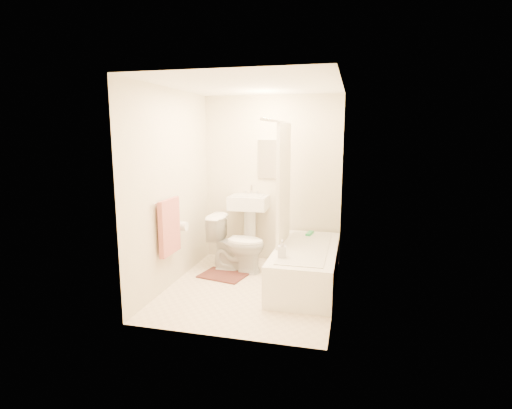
% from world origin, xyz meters
% --- Properties ---
extents(floor, '(2.40, 2.40, 0.00)m').
position_xyz_m(floor, '(0.00, 0.00, 0.00)').
color(floor, beige).
rests_on(floor, ground).
extents(ceiling, '(2.40, 2.40, 0.00)m').
position_xyz_m(ceiling, '(0.00, 0.00, 2.40)').
color(ceiling, white).
rests_on(ceiling, ground).
extents(wall_back, '(2.00, 0.02, 2.40)m').
position_xyz_m(wall_back, '(0.00, 1.20, 1.20)').
color(wall_back, beige).
rests_on(wall_back, ground).
extents(wall_left, '(0.02, 2.40, 2.40)m').
position_xyz_m(wall_left, '(-1.00, 0.00, 1.20)').
color(wall_left, beige).
rests_on(wall_left, ground).
extents(wall_right, '(0.02, 2.40, 2.40)m').
position_xyz_m(wall_right, '(1.00, 0.00, 1.20)').
color(wall_right, beige).
rests_on(wall_right, ground).
extents(mirror, '(0.40, 0.03, 0.55)m').
position_xyz_m(mirror, '(0.00, 1.18, 1.50)').
color(mirror, white).
rests_on(mirror, wall_back).
extents(curtain_rod, '(0.03, 1.70, 0.03)m').
position_xyz_m(curtain_rod, '(0.30, 0.10, 2.00)').
color(curtain_rod, silver).
rests_on(curtain_rod, wall_back).
extents(shower_curtain, '(0.04, 0.80, 1.55)m').
position_xyz_m(shower_curtain, '(0.30, 0.50, 1.22)').
color(shower_curtain, silver).
rests_on(shower_curtain, curtain_rod).
extents(towel_bar, '(0.02, 0.60, 0.02)m').
position_xyz_m(towel_bar, '(-0.96, -0.25, 1.10)').
color(towel_bar, silver).
rests_on(towel_bar, wall_left).
extents(towel, '(0.06, 0.45, 0.66)m').
position_xyz_m(towel, '(-0.93, -0.25, 0.78)').
color(towel, '#CC7266').
rests_on(towel, towel_bar).
extents(toilet_paper, '(0.11, 0.12, 0.12)m').
position_xyz_m(toilet_paper, '(-0.93, 0.12, 0.70)').
color(toilet_paper, white).
rests_on(toilet_paper, wall_left).
extents(toilet, '(0.79, 0.47, 0.76)m').
position_xyz_m(toilet, '(-0.35, 0.59, 0.38)').
color(toilet, white).
rests_on(toilet, floor).
extents(sink, '(0.55, 0.44, 1.07)m').
position_xyz_m(sink, '(-0.30, 1.06, 0.53)').
color(sink, silver).
rests_on(sink, floor).
extents(bathtub, '(0.74, 1.69, 0.48)m').
position_xyz_m(bathtub, '(0.63, 0.30, 0.24)').
color(bathtub, white).
rests_on(bathtub, floor).
extents(bath_mat, '(0.67, 0.55, 0.02)m').
position_xyz_m(bath_mat, '(-0.47, 0.34, 0.01)').
color(bath_mat, '#552D21').
rests_on(bath_mat, floor).
extents(soap_bottle, '(0.11, 0.11, 0.21)m').
position_xyz_m(soap_bottle, '(0.41, -0.18, 0.58)').
color(soap_bottle, white).
rests_on(soap_bottle, bathtub).
extents(scrub_brush, '(0.10, 0.22, 0.04)m').
position_xyz_m(scrub_brush, '(0.60, 0.93, 0.50)').
color(scrub_brush, green).
rests_on(scrub_brush, bathtub).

